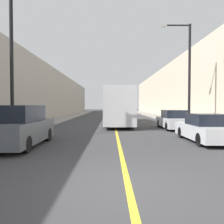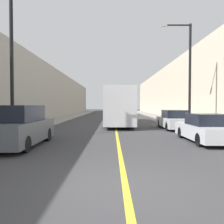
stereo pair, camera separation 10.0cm
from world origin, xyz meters
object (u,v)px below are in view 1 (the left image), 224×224
at_px(bus, 117,106).
at_px(parked_suv_left, 20,127).
at_px(street_lamp_left, 15,56).
at_px(street_lamp_right, 187,69).
at_px(car_right_mid, 173,120).
at_px(car_right_near, 205,129).

xyz_separation_m(bus, parked_suv_left, (-4.81, -11.86, -0.92)).
height_order(street_lamp_left, street_lamp_right, street_lamp_right).
bearing_deg(street_lamp_left, parked_suv_left, -63.06).
xyz_separation_m(bus, street_lamp_left, (-6.06, -9.40, 2.88)).
xyz_separation_m(street_lamp_left, street_lamp_right, (11.56, 5.27, 0.11)).
height_order(bus, car_right_mid, bus).
bearing_deg(bus, parked_suv_left, -112.06).
distance_m(street_lamp_left, street_lamp_right, 12.71).
distance_m(bus, parked_suv_left, 12.83).
bearing_deg(car_right_mid, bus, 132.77).
relative_size(bus, street_lamp_left, 1.48).
xyz_separation_m(bus, car_right_near, (4.18, -10.67, -1.13)).
bearing_deg(car_right_near, street_lamp_left, 172.96).
relative_size(car_right_near, street_lamp_left, 0.53).
height_order(car_right_near, car_right_mid, car_right_mid).
xyz_separation_m(parked_suv_left, car_right_mid, (9.09, 7.24, -0.19)).
bearing_deg(street_lamp_right, car_right_mid, -158.03).
relative_size(parked_suv_left, car_right_near, 1.10).
bearing_deg(street_lamp_left, street_lamp_right, 24.52).
relative_size(car_right_mid, street_lamp_right, 0.54).
xyz_separation_m(parked_suv_left, street_lamp_right, (10.31, 7.73, 3.91)).
relative_size(bus, parked_suv_left, 2.55).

